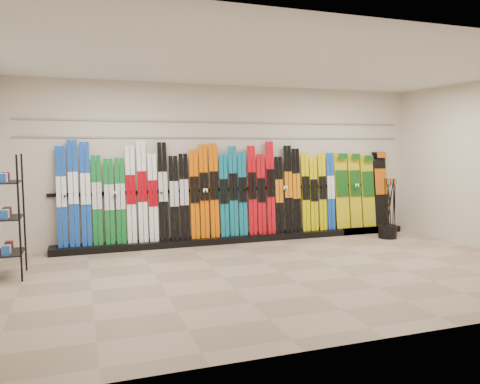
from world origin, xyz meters
name	(u,v)px	position (x,y,z in m)	size (l,w,h in m)	color
floor	(281,272)	(0.00, 0.00, 0.00)	(8.00, 8.00, 0.00)	gray
back_wall	(229,164)	(0.00, 2.50, 1.50)	(8.00, 8.00, 0.00)	beige
ceiling	(283,64)	(0.00, 0.00, 3.00)	(8.00, 8.00, 0.00)	silver
ski_rack_base	(243,238)	(0.22, 2.28, 0.06)	(8.00, 0.40, 0.12)	black
skis	(208,194)	(-0.48, 2.31, 0.95)	(5.39, 0.20, 1.84)	#1449B8
snowboards	(362,190)	(2.94, 2.36, 0.90)	(1.27, 0.24, 1.59)	gold
accessory_rack	(6,216)	(-3.75, 1.04, 0.87)	(0.40, 0.60, 1.74)	black
pole_bin	(388,232)	(3.05, 1.59, 0.12)	(0.36, 0.36, 0.25)	black
ski_poles	(390,208)	(3.07, 1.56, 0.61)	(0.25, 0.26, 1.18)	black
slatwall_rail_0	(229,138)	(0.00, 2.48, 2.00)	(7.60, 0.02, 0.03)	gray
slatwall_rail_1	(229,122)	(0.00, 2.48, 2.30)	(7.60, 0.02, 0.03)	gray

